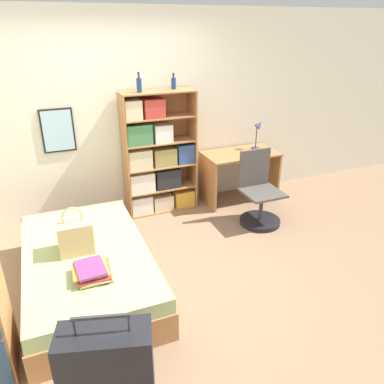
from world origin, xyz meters
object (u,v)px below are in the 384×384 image
object	(u,v)px
desk	(240,168)
desk_lamp	(258,129)
suitcase	(108,372)
bookcase	(156,160)
bed	(88,268)
handbag	(75,236)
bottle_green	(139,85)
book_stack_on_bed	(92,271)
bottle_brown	(174,83)
desk_chair	(259,201)

from	to	relation	value
desk	desk_lamp	bearing A→B (deg)	14.56
suitcase	bookcase	world-z (taller)	bookcase
desk	suitcase	bearing A→B (deg)	-132.51
suitcase	bed	bearing A→B (deg)	87.79
handbag	bottle_green	size ratio (longest dim) A/B	1.94
book_stack_on_bed	bottle_brown	world-z (taller)	bottle_brown
handbag	suitcase	distance (m)	1.43
desk_lamp	bottle_green	bearing A→B (deg)	179.58
suitcase	book_stack_on_bed	bearing A→B (deg)	86.40
bed	desk_chair	bearing A→B (deg)	12.92
suitcase	desk_chair	bearing A→B (deg)	39.61
bottle_brown	bottle_green	bearing A→B (deg)	-171.30
handbag	bottle_brown	bearing A→B (deg)	42.71
handbag	desk_chair	distance (m)	2.39
book_stack_on_bed	desk	size ratio (longest dim) A/B	0.34
handbag	desk_lamp	xyz separation A→B (m)	(2.74, 1.30, 0.43)
suitcase	desk_lamp	bearing A→B (deg)	44.80
book_stack_on_bed	desk_chair	bearing A→B (deg)	23.07
book_stack_on_bed	desk	xyz separation A→B (m)	(2.34, 1.67, 0.02)
desk_lamp	bed	bearing A→B (deg)	-153.78
bottle_green	bed	bearing A→B (deg)	-125.88
suitcase	bottle_green	world-z (taller)	bottle_green
bed	handbag	distance (m)	0.38
suitcase	desk_lamp	xyz separation A→B (m)	(2.72, 2.70, 0.66)
bed	bottle_brown	distance (m)	2.49
desk_lamp	desk_chair	size ratio (longest dim) A/B	0.45
bottle_brown	desk_lamp	xyz separation A→B (m)	(1.25, -0.08, -0.70)
bed	bookcase	xyz separation A→B (m)	(1.14, 1.36, 0.52)
book_stack_on_bed	bed	bearing A→B (deg)	90.80
bookcase	bottle_green	distance (m)	1.00
book_stack_on_bed	suitcase	world-z (taller)	suitcase
desk	desk_chair	world-z (taller)	desk_chair
bed	desk_chair	xyz separation A→B (m)	(2.25, 0.52, 0.08)
bed	bottle_brown	world-z (taller)	bottle_brown
bottle_green	bottle_brown	bearing A→B (deg)	8.70
suitcase	desk	xyz separation A→B (m)	(2.40, 2.62, 0.15)
handbag	bottle_brown	size ratio (longest dim) A/B	2.32
bottle_green	desk_lamp	bearing A→B (deg)	-0.42
bed	handbag	world-z (taller)	handbag
suitcase	bookcase	bearing A→B (deg)	66.53
bookcase	desk	xyz separation A→B (m)	(1.21, -0.12, -0.24)
bed	handbag	size ratio (longest dim) A/B	4.29
bottle_green	suitcase	bearing A→B (deg)	-110.46
bookcase	bottle_brown	world-z (taller)	bottle_brown
desk	desk_lamp	size ratio (longest dim) A/B	2.48
bed	desk_chair	size ratio (longest dim) A/B	2.08
desk_chair	desk	bearing A→B (deg)	82.06
bottle_green	handbag	bearing A→B (deg)	-128.23
bottle_brown	desk_chair	world-z (taller)	bottle_brown
bed	desk_lamp	world-z (taller)	desk_lamp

